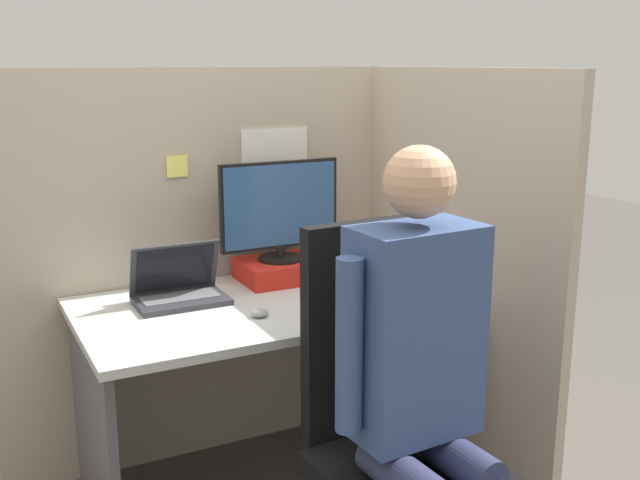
% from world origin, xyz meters
% --- Properties ---
extents(cubicle_panel_back, '(1.81, 0.05, 1.55)m').
position_xyz_m(cubicle_panel_back, '(0.00, 0.77, 0.78)').
color(cubicle_panel_back, tan).
rests_on(cubicle_panel_back, ground).
extents(cubicle_panel_right, '(0.04, 1.40, 1.55)m').
position_xyz_m(cubicle_panel_right, '(0.68, 0.30, 0.77)').
color(cubicle_panel_right, tan).
rests_on(cubicle_panel_right, ground).
extents(desk, '(1.31, 0.75, 0.74)m').
position_xyz_m(desk, '(0.00, 0.37, 0.55)').
color(desk, '#B7B7B2').
rests_on(desk, ground).
extents(paper_box, '(0.31, 0.25, 0.08)m').
position_xyz_m(paper_box, '(0.16, 0.59, 0.78)').
color(paper_box, red).
rests_on(paper_box, desk).
extents(monitor, '(0.48, 0.17, 0.39)m').
position_xyz_m(monitor, '(0.16, 0.60, 1.02)').
color(monitor, black).
rests_on(monitor, paper_box).
extents(laptop, '(0.32, 0.21, 0.21)m').
position_xyz_m(laptop, '(-0.28, 0.50, 0.78)').
color(laptop, '#2D2D33').
rests_on(laptop, desk).
extents(mouse, '(0.06, 0.05, 0.03)m').
position_xyz_m(mouse, '(-0.08, 0.22, 0.75)').
color(mouse, gray).
rests_on(mouse, desk).
extents(stapler, '(0.04, 0.14, 0.04)m').
position_xyz_m(stapler, '(0.56, 0.46, 0.76)').
color(stapler, '#A31919').
rests_on(stapler, desk).
extents(carrot_toy, '(0.05, 0.14, 0.05)m').
position_xyz_m(carrot_toy, '(0.24, 0.17, 0.76)').
color(carrot_toy, orange).
rests_on(carrot_toy, desk).
extents(office_chair, '(0.53, 0.56, 1.12)m').
position_xyz_m(office_chair, '(0.09, -0.32, 0.56)').
color(office_chair, black).
rests_on(office_chair, ground).
extents(person, '(0.48, 0.40, 1.37)m').
position_xyz_m(person, '(0.08, -0.48, 0.79)').
color(person, '#282D4C').
rests_on(person, ground).
extents(coffee_mug, '(0.09, 0.09, 0.10)m').
position_xyz_m(coffee_mug, '(0.49, 0.57, 0.79)').
color(coffee_mug, white).
rests_on(coffee_mug, desk).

